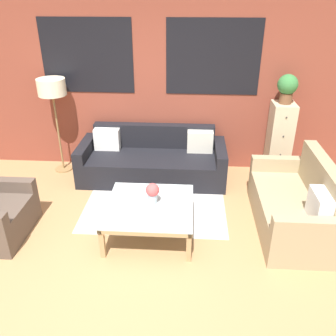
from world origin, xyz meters
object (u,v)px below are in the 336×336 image
(couch_dark, at_px, (153,161))
(coffee_table, at_px, (150,209))
(flower_vase, at_px, (153,192))
(drawer_cabinet, at_px, (279,141))
(settee_vintage, at_px, (295,206))
(floor_lamp, at_px, (52,91))
(potted_plant, at_px, (287,87))

(couch_dark, height_order, coffee_table, couch_dark)
(couch_dark, relative_size, flower_vase, 8.65)
(couch_dark, relative_size, drawer_cabinet, 1.89)
(settee_vintage, bearing_deg, drawer_cabinet, 87.60)
(settee_vintage, bearing_deg, couch_dark, 147.60)
(couch_dark, distance_m, floor_lamp, 1.86)
(couch_dark, distance_m, settee_vintage, 2.26)
(settee_vintage, distance_m, floor_lamp, 3.84)
(couch_dark, xyz_separation_m, coffee_table, (0.12, -1.44, 0.07))
(floor_lamp, relative_size, drawer_cabinet, 1.27)
(potted_plant, bearing_deg, floor_lamp, -179.22)
(settee_vintage, xyz_separation_m, flower_vase, (-1.76, -0.17, 0.24))
(coffee_table, xyz_separation_m, potted_plant, (1.85, 1.65, 1.09))
(settee_vintage, bearing_deg, flower_vase, -174.35)
(settee_vintage, xyz_separation_m, coffee_table, (-1.79, -0.23, 0.04))
(coffee_table, height_order, drawer_cabinet, drawer_cabinet)
(drawer_cabinet, distance_m, potted_plant, 0.84)
(coffee_table, bearing_deg, drawer_cabinet, 41.76)
(settee_vintage, relative_size, coffee_table, 1.55)
(couch_dark, distance_m, flower_vase, 1.42)
(coffee_table, bearing_deg, settee_vintage, 7.34)
(floor_lamp, bearing_deg, coffee_table, -44.41)
(couch_dark, xyz_separation_m, potted_plant, (1.97, 0.21, 1.16))
(floor_lamp, height_order, potted_plant, potted_plant)
(couch_dark, height_order, flower_vase, couch_dark)
(couch_dark, bearing_deg, floor_lamp, 173.84)
(drawer_cabinet, distance_m, flower_vase, 2.42)
(settee_vintage, relative_size, drawer_cabinet, 1.35)
(flower_vase, bearing_deg, floor_lamp, 137.19)
(floor_lamp, xyz_separation_m, drawer_cabinet, (3.49, 0.05, -0.73))
(coffee_table, xyz_separation_m, floor_lamp, (-1.64, 1.61, 0.98))
(drawer_cabinet, bearing_deg, couch_dark, -173.86)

